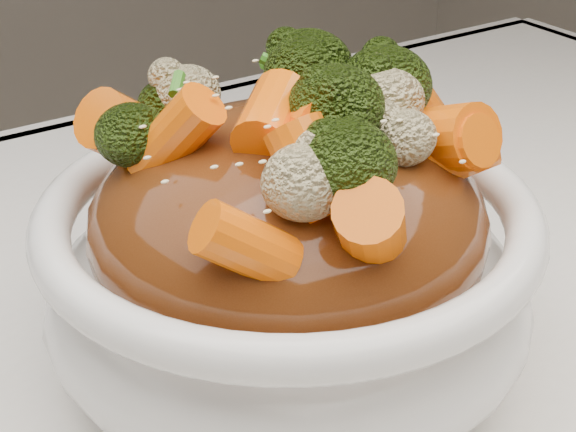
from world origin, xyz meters
TOP-DOWN VIEW (x-y plane):
  - bowl at (0.06, 0.04)m, footprint 0.25×0.25m
  - sauce_base at (0.06, 0.04)m, footprint 0.20×0.20m
  - carrots at (0.06, 0.04)m, footprint 0.20×0.20m
  - broccoli at (0.06, 0.04)m, footprint 0.20×0.20m
  - cauliflower at (0.06, 0.04)m, footprint 0.20×0.20m
  - scallions at (0.06, 0.04)m, footprint 0.15×0.15m
  - sesame_seeds at (0.06, 0.04)m, footprint 0.18×0.18m

SIDE VIEW (x-z plane):
  - bowl at x=0.06m, z-range 0.75..0.84m
  - sauce_base at x=0.06m, z-range 0.78..0.88m
  - cauliflower at x=0.06m, z-range 0.87..0.91m
  - broccoli at x=0.06m, z-range 0.87..0.92m
  - carrots at x=0.06m, z-range 0.87..0.92m
  - scallions at x=0.06m, z-range 0.89..0.91m
  - sesame_seeds at x=0.06m, z-range 0.89..0.90m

